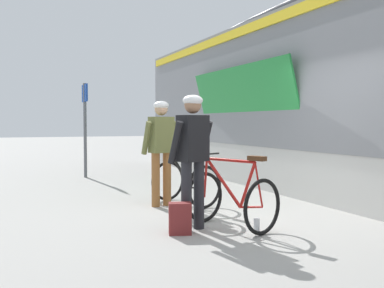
# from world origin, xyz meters

# --- Properties ---
(ground_plane) EXTENTS (80.00, 80.00, 0.00)m
(ground_plane) POSITION_xyz_m (0.00, 0.00, 0.00)
(ground_plane) COLOR #A09E99
(cyclist_near_in_dark) EXTENTS (0.66, 0.45, 1.76)m
(cyclist_near_in_dark) POSITION_xyz_m (-1.07, -0.29, 1.05)
(cyclist_near_in_dark) COLOR #232328
(cyclist_near_in_dark) RESTS_ON ground
(cyclist_far_in_olive) EXTENTS (0.65, 0.39, 1.76)m
(cyclist_far_in_olive) POSITION_xyz_m (-0.90, 1.50, 1.05)
(cyclist_far_in_olive) COLOR #935B2D
(cyclist_far_in_olive) RESTS_ON ground
(bicycle_near_red) EXTENTS (1.05, 1.26, 0.99)m
(bicycle_near_red) POSITION_xyz_m (-0.55, -0.41, 0.40)
(bicycle_near_red) COLOR black
(bicycle_near_red) RESTS_ON ground
(bicycle_far_black) EXTENTS (0.98, 1.23, 0.99)m
(bicycle_far_black) POSITION_xyz_m (-0.47, 1.48, 0.40)
(bicycle_far_black) COLOR black
(bicycle_far_black) RESTS_ON ground
(backpack_on_platform) EXTENTS (0.32, 0.25, 0.40)m
(backpack_on_platform) POSITION_xyz_m (-1.31, -0.45, 0.20)
(backpack_on_platform) COLOR maroon
(backpack_on_platform) RESTS_ON ground
(water_bottle_near_the_bikes) EXTENTS (0.08, 0.08, 0.20)m
(water_bottle_near_the_bikes) POSITION_xyz_m (-0.40, -0.79, 0.10)
(water_bottle_near_the_bikes) COLOR silver
(water_bottle_near_the_bikes) RESTS_ON ground
(platform_sign_post) EXTENTS (0.08, 0.70, 2.40)m
(platform_sign_post) POSITION_xyz_m (-1.41, 6.10, 1.62)
(platform_sign_post) COLOR #595B60
(platform_sign_post) RESTS_ON ground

